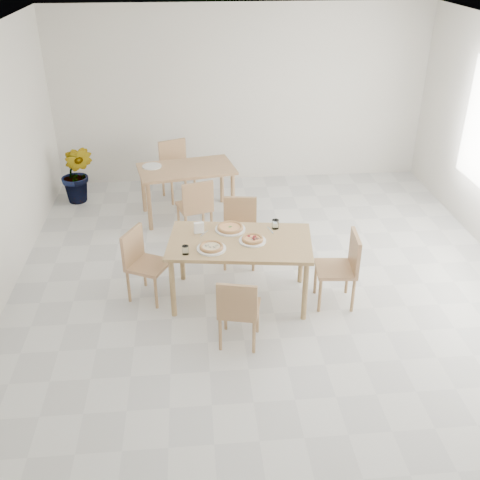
{
  "coord_description": "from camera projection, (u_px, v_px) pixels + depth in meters",
  "views": [
    {
      "loc": [
        -0.83,
        -5.42,
        3.69
      ],
      "look_at": [
        -0.35,
        -0.1,
        0.76
      ],
      "focal_mm": 42.0,
      "sensor_mm": 36.0,
      "label": 1
    }
  ],
  "objects": [
    {
      "name": "potted_plant",
      "position": [
        77.0,
        174.0,
        8.55
      ],
      "size": [
        0.58,
        0.5,
        0.93
      ],
      "primitive_type": "imported",
      "rotation": [
        0.0,
        0.0,
        -0.19
      ],
      "color": "#216E21",
      "rests_on": "ground"
    },
    {
      "name": "chair_back_s",
      "position": [
        196.0,
        205.0,
        7.5
      ],
      "size": [
        0.53,
        0.53,
        0.85
      ],
      "rotation": [
        0.0,
        0.0,
        3.43
      ],
      "color": "tan",
      "rests_on": "ground"
    },
    {
      "name": "tumbler_a",
      "position": [
        185.0,
        250.0,
        5.82
      ],
      "size": [
        0.07,
        0.07,
        0.09
      ],
      "primitive_type": "cylinder",
      "color": "white",
      "rests_on": "main_table"
    },
    {
      "name": "chair_north",
      "position": [
        240.0,
        226.0,
        6.98
      ],
      "size": [
        0.46,
        0.46,
        0.83
      ],
      "rotation": [
        0.0,
        0.0,
        -0.13
      ],
      "color": "tan",
      "rests_on": "ground"
    },
    {
      "name": "second_table",
      "position": [
        187.0,
        174.0,
        8.04
      ],
      "size": [
        1.46,
        1.01,
        0.75
      ],
      "rotation": [
        0.0,
        0.0,
        0.19
      ],
      "color": "tan",
      "rests_on": "ground"
    },
    {
      "name": "main_table",
      "position": [
        240.0,
        247.0,
        6.14
      ],
      "size": [
        1.65,
        1.08,
        0.75
      ],
      "rotation": [
        0.0,
        0.0,
        -0.13
      ],
      "color": "#A27C53",
      "rests_on": "ground"
    },
    {
      "name": "fork_b",
      "position": [
        270.0,
        230.0,
        6.31
      ],
      "size": [
        0.06,
        0.17,
        0.01
      ],
      "primitive_type": "cube",
      "rotation": [
        0.0,
        0.0,
        0.24
      ],
      "color": "silver",
      "rests_on": "main_table"
    },
    {
      "name": "plate_empty",
      "position": [
        152.0,
        166.0,
        8.02
      ],
      "size": [
        0.28,
        0.28,
        0.02
      ],
      "primitive_type": "cylinder",
      "color": "white",
      "rests_on": "second_table"
    },
    {
      "name": "plate_margherita",
      "position": [
        230.0,
        229.0,
        6.31
      ],
      "size": [
        0.34,
        0.34,
        0.02
      ],
      "primitive_type": "cylinder",
      "color": "white",
      "rests_on": "main_table"
    },
    {
      "name": "chair_west",
      "position": [
        142.0,
        259.0,
        6.28
      ],
      "size": [
        0.55,
        0.55,
        0.83
      ],
      "rotation": [
        0.0,
        0.0,
        1.1
      ],
      "color": "tan",
      "rests_on": "ground"
    },
    {
      "name": "tumbler_b",
      "position": [
        275.0,
        224.0,
        6.33
      ],
      "size": [
        0.08,
        0.08,
        0.1
      ],
      "primitive_type": "cylinder",
      "color": "white",
      "rests_on": "main_table"
    },
    {
      "name": "pizza_margherita",
      "position": [
        230.0,
        227.0,
        6.3
      ],
      "size": [
        0.3,
        0.3,
        0.03
      ],
      "rotation": [
        0.0,
        0.0,
        -0.01
      ],
      "color": "tan",
      "rests_on": "plate_margherita"
    },
    {
      "name": "fork_a",
      "position": [
        204.0,
        234.0,
        6.23
      ],
      "size": [
        0.1,
        0.15,
        0.01
      ],
      "primitive_type": "cube",
      "rotation": [
        0.0,
        0.0,
        -0.55
      ],
      "color": "silver",
      "rests_on": "main_table"
    },
    {
      "name": "pizza_pepperoni",
      "position": [
        252.0,
        239.0,
        6.06
      ],
      "size": [
        0.3,
        0.3,
        0.03
      ],
      "rotation": [
        0.0,
        0.0,
        -0.33
      ],
      "color": "tan",
      "rests_on": "plate_pepperoni"
    },
    {
      "name": "chair_back_n",
      "position": [
        176.0,
        165.0,
        8.71
      ],
      "size": [
        0.58,
        0.58,
        0.89
      ],
      "rotation": [
        0.0,
        0.0,
        0.4
      ],
      "color": "tan",
      "rests_on": "ground"
    },
    {
      "name": "napkin_holder",
      "position": [
        199.0,
        228.0,
        6.21
      ],
      "size": [
        0.13,
        0.08,
        0.13
      ],
      "rotation": [
        0.0,
        0.0,
        0.17
      ],
      "color": "silver",
      "rests_on": "main_table"
    },
    {
      "name": "chair_south",
      "position": [
        238.0,
        308.0,
        5.5
      ],
      "size": [
        0.47,
        0.47,
        0.79
      ],
      "rotation": [
        0.0,
        0.0,
        2.92
      ],
      "color": "tan",
      "rests_on": "ground"
    },
    {
      "name": "plate_mushroom",
      "position": [
        211.0,
        249.0,
        5.93
      ],
      "size": [
        0.31,
        0.31,
        0.02
      ],
      "primitive_type": "cylinder",
      "color": "white",
      "rests_on": "main_table"
    },
    {
      "name": "pizza_mushroom",
      "position": [
        211.0,
        247.0,
        5.92
      ],
      "size": [
        0.32,
        0.32,
        0.03
      ],
      "rotation": [
        0.0,
        0.0,
        -0.31
      ],
      "color": "tan",
      "rests_on": "plate_mushroom"
    },
    {
      "name": "chair_east",
      "position": [
        343.0,
        264.0,
        6.15
      ],
      "size": [
        0.46,
        0.46,
        0.86
      ],
      "rotation": [
        0.0,
        0.0,
        -1.65
      ],
      "color": "tan",
      "rests_on": "ground"
    },
    {
      "name": "plate_pepperoni",
      "position": [
        252.0,
        241.0,
        6.08
      ],
      "size": [
        0.29,
        0.29,
        0.02
      ],
      "primitive_type": "cylinder",
      "color": "white",
      "rests_on": "main_table"
    }
  ]
}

